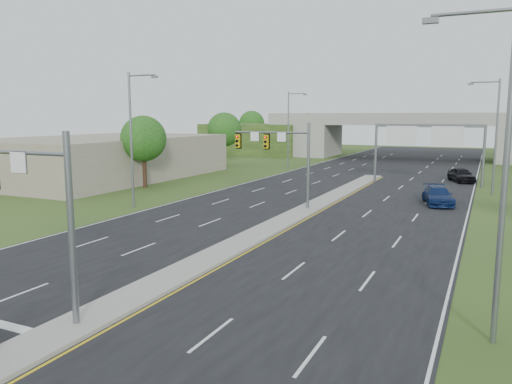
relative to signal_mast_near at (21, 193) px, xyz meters
The scene contains 19 objects.
ground 5.24m from the signal_mast_near, ahead, with size 240.00×240.00×0.00m, color #293F16.
road 35.46m from the signal_mast_near, 86.31° to the left, with size 24.00×160.00×0.02m, color black.
median 23.64m from the signal_mast_near, 84.40° to the left, with size 2.00×54.00×0.16m, color gray.
lane_markings 29.41m from the signal_mast_near, 86.72° to the left, with size 23.72×160.00×0.01m.
signal_mast_near is the anchor object (origin of this frame).
signal_mast_far 25.00m from the signal_mast_near, 90.00° to the left, with size 6.62×0.60×7.00m.
sign_gantry 45.88m from the signal_mast_near, 78.75° to the left, with size 11.58×0.44×6.67m.
overpass 80.11m from the signal_mast_near, 88.38° to the left, with size 80.00×14.00×8.10m.
lightpole_l_mid 22.95m from the signal_mast_near, 118.79° to the left, with size 2.85×0.25×11.00m.
lightpole_l_far 56.19m from the signal_mast_near, 101.33° to the left, with size 2.85×0.25×11.00m.
lightpole_r_near 16.42m from the signal_mast_near, 18.06° to the left, with size 2.85×0.25×11.00m.
lightpole_r_far 43.01m from the signal_mast_near, 68.78° to the left, with size 2.85×0.25×11.00m.
tree_l_near 34.92m from the signal_mast_near, 120.53° to the left, with size 4.80×4.80×7.60m.
tree_l_mid 59.21m from the signal_mast_near, 111.54° to the left, with size 5.20×5.20×8.12m.
tree_back_a 100.64m from the signal_mast_near, 110.80° to the left, with size 6.00×6.00×8.85m.
tree_back_b 96.56m from the signal_mast_near, 103.01° to the left, with size 5.60×5.60×8.32m.
commercial_building 44.77m from the signal_mast_near, 128.34° to the left, with size 18.00×30.00×5.00m, color gray.
car_far_b 34.44m from the signal_mast_near, 70.32° to the left, with size 2.13×5.24×1.52m, color #0C1D4B.
car_far_c 50.94m from the signal_mast_near, 75.72° to the left, with size 1.97×4.90×1.67m, color black.
Camera 1 is at (12.99, -12.61, 7.47)m, focal length 35.00 mm.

